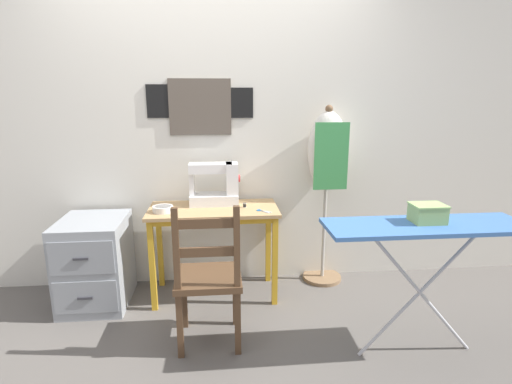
% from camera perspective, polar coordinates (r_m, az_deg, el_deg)
% --- Properties ---
extents(ground_plane, '(14.00, 14.00, 0.00)m').
position_cam_1_polar(ground_plane, '(3.05, -5.80, -16.30)').
color(ground_plane, '#5B5651').
extents(wall_back, '(10.00, 0.07, 2.55)m').
position_cam_1_polar(wall_back, '(3.19, -6.34, 9.17)').
color(wall_back, silver).
rests_on(wall_back, ground_plane).
extents(sewing_table, '(0.96, 0.47, 0.70)m').
position_cam_1_polar(sewing_table, '(3.01, -6.06, -4.27)').
color(sewing_table, tan).
rests_on(sewing_table, ground_plane).
extents(sewing_machine, '(0.38, 0.19, 0.34)m').
position_cam_1_polar(sewing_machine, '(3.06, -5.58, 0.99)').
color(sewing_machine, white).
rests_on(sewing_machine, sewing_table).
extents(fabric_bowl, '(0.15, 0.15, 0.04)m').
position_cam_1_polar(fabric_bowl, '(2.95, -13.17, -2.35)').
color(fabric_bowl, silver).
rests_on(fabric_bowl, sewing_table).
extents(scissors, '(0.11, 0.10, 0.01)m').
position_cam_1_polar(scissors, '(2.89, 0.80, -2.70)').
color(scissors, silver).
rests_on(scissors, sewing_table).
extents(thread_spool_near_machine, '(0.03, 0.03, 0.03)m').
position_cam_1_polar(thread_spool_near_machine, '(2.99, -1.63, -1.90)').
color(thread_spool_near_machine, black).
rests_on(thread_spool_near_machine, sewing_table).
extents(wooden_chair, '(0.40, 0.38, 0.93)m').
position_cam_1_polar(wooden_chair, '(2.50, -6.82, -12.18)').
color(wooden_chair, '#513823').
rests_on(wooden_chair, ground_plane).
extents(filing_cabinet, '(0.46, 0.56, 0.65)m').
position_cam_1_polar(filing_cabinet, '(3.22, -21.98, -9.24)').
color(filing_cabinet, '#93999E').
rests_on(filing_cabinet, ground_plane).
extents(dress_form, '(0.32, 0.32, 1.45)m').
position_cam_1_polar(dress_form, '(3.21, 10.11, 4.49)').
color(dress_form, '#846647').
rests_on(dress_form, ground_plane).
extents(ironing_board, '(1.15, 0.35, 0.83)m').
position_cam_1_polar(ironing_board, '(2.46, 23.16, -5.21)').
color(ironing_board, '#3D6BAD').
rests_on(ironing_board, ground_plane).
extents(storage_box, '(0.18, 0.15, 0.11)m').
position_cam_1_polar(storage_box, '(2.46, 23.31, -2.79)').
color(storage_box, '#8EB266').
rests_on(storage_box, ironing_board).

